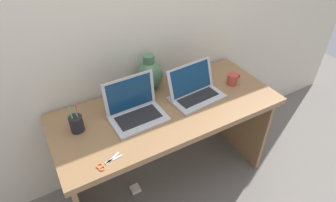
{
  "coord_description": "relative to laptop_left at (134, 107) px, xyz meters",
  "views": [
    {
      "loc": [
        -0.7,
        -1.24,
        1.91
      ],
      "look_at": [
        0.0,
        0.0,
        0.81
      ],
      "focal_mm": 30.13,
      "sensor_mm": 36.0,
      "label": 1
    }
  ],
  "objects": [
    {
      "name": "green_vase",
      "position": [
        0.22,
        0.23,
        0.04
      ],
      "size": [
        0.18,
        0.18,
        0.26
      ],
      "color": "#47704C",
      "rests_on": "desk"
    },
    {
      "name": "pen_cup",
      "position": [
        -0.35,
        0.04,
        -0.01
      ],
      "size": [
        0.08,
        0.08,
        0.19
      ],
      "color": "black",
      "rests_on": "desk"
    },
    {
      "name": "laptop_right",
      "position": [
        0.43,
        -0.01,
        -0.01
      ],
      "size": [
        0.37,
        0.25,
        0.22
      ],
      "color": "#B2B2B7",
      "rests_on": "desk"
    },
    {
      "name": "back_wall",
      "position": [
        0.22,
        0.33,
        0.38
      ],
      "size": [
        4.4,
        0.04,
        2.4
      ],
      "primitive_type": "cube",
      "color": "beige",
      "rests_on": "ground"
    },
    {
      "name": "ground_plane",
      "position": [
        0.22,
        -0.04,
        -0.82
      ],
      "size": [
        6.0,
        6.0,
        0.0
      ],
      "primitive_type": "plane",
      "color": "slate"
    },
    {
      "name": "laptop_left",
      "position": [
        0.0,
        0.0,
        0.0
      ],
      "size": [
        0.34,
        0.25,
        0.25
      ],
      "color": "#B2B2B7",
      "rests_on": "desk"
    },
    {
      "name": "power_brick",
      "position": [
        -0.06,
        0.0,
        -0.81
      ],
      "size": [
        0.07,
        0.07,
        0.03
      ],
      "primitive_type": "cube",
      "color": "white",
      "rests_on": "ground"
    },
    {
      "name": "scissors",
      "position": [
        -0.3,
        -0.29,
        -0.06
      ],
      "size": [
        0.15,
        0.08,
        0.01
      ],
      "color": "#B7B7BC",
      "rests_on": "desk"
    },
    {
      "name": "desk",
      "position": [
        0.22,
        -0.04,
        -0.23
      ],
      "size": [
        1.49,
        0.64,
        0.76
      ],
      "color": "olive",
      "rests_on": "ground"
    },
    {
      "name": "coffee_mug",
      "position": [
        0.76,
        -0.03,
        -0.03
      ],
      "size": [
        0.11,
        0.07,
        0.08
      ],
      "color": "#B23D33",
      "rests_on": "desk"
    }
  ]
}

